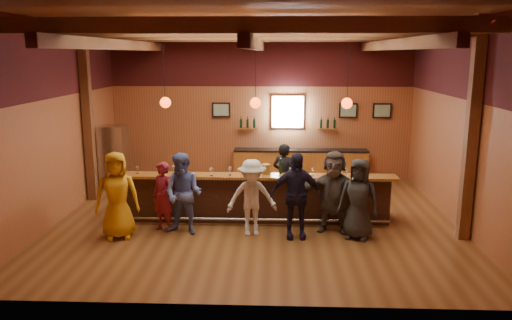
{
  "coord_description": "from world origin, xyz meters",
  "views": [
    {
      "loc": [
        0.46,
        -10.97,
        3.77
      ],
      "look_at": [
        0.0,
        0.3,
        1.35
      ],
      "focal_mm": 35.0,
      "sensor_mm": 36.0,
      "label": 1
    }
  ],
  "objects_px": {
    "customer_white": "(252,198)",
    "customer_orange": "(117,195)",
    "bartender": "(284,176)",
    "customer_denim": "(184,194)",
    "ice_bucket": "(266,169)",
    "bottle_a": "(281,168)",
    "customer_dark": "(358,199)",
    "bar_counter": "(256,196)",
    "back_bar_cabinet": "(300,165)",
    "customer_redvest": "(163,197)",
    "customer_navy": "(296,196)",
    "stainless_fridge": "(114,157)",
    "customer_brown": "(334,192)"
  },
  "relations": [
    {
      "from": "back_bar_cabinet",
      "to": "customer_denim",
      "type": "distance_m",
      "value": 5.39
    },
    {
      "from": "back_bar_cabinet",
      "to": "customer_orange",
      "type": "bearing_deg",
      "value": -128.91
    },
    {
      "from": "customer_redvest",
      "to": "bar_counter",
      "type": "bearing_deg",
      "value": 56.74
    },
    {
      "from": "stainless_fridge",
      "to": "customer_redvest",
      "type": "distance_m",
      "value": 4.0
    },
    {
      "from": "customer_brown",
      "to": "bottle_a",
      "type": "relative_size",
      "value": 4.97
    },
    {
      "from": "customer_navy",
      "to": "customer_dark",
      "type": "bearing_deg",
      "value": -3.02
    },
    {
      "from": "customer_redvest",
      "to": "customer_denim",
      "type": "bearing_deg",
      "value": 12.44
    },
    {
      "from": "customer_white",
      "to": "customer_dark",
      "type": "distance_m",
      "value": 2.2
    },
    {
      "from": "bartender",
      "to": "ice_bucket",
      "type": "distance_m",
      "value": 1.18
    },
    {
      "from": "customer_orange",
      "to": "customer_navy",
      "type": "xyz_separation_m",
      "value": [
        3.67,
        0.16,
        -0.01
      ]
    },
    {
      "from": "customer_denim",
      "to": "customer_white",
      "type": "xyz_separation_m",
      "value": [
        1.44,
        -0.01,
        -0.06
      ]
    },
    {
      "from": "bartender",
      "to": "bottle_a",
      "type": "xyz_separation_m",
      "value": [
        -0.09,
        -0.98,
        0.44
      ]
    },
    {
      "from": "stainless_fridge",
      "to": "customer_denim",
      "type": "height_order",
      "value": "stainless_fridge"
    },
    {
      "from": "customer_denim",
      "to": "ice_bucket",
      "type": "height_order",
      "value": "customer_denim"
    },
    {
      "from": "ice_bucket",
      "to": "back_bar_cabinet",
      "type": "bearing_deg",
      "value": 75.65
    },
    {
      "from": "bartender",
      "to": "customer_dark",
      "type": "bearing_deg",
      "value": 150.06
    },
    {
      "from": "customer_denim",
      "to": "ice_bucket",
      "type": "bearing_deg",
      "value": 42.05
    },
    {
      "from": "customer_denim",
      "to": "customer_navy",
      "type": "xyz_separation_m",
      "value": [
        2.35,
        -0.14,
        0.03
      ]
    },
    {
      "from": "stainless_fridge",
      "to": "customer_orange",
      "type": "distance_m",
      "value": 4.05
    },
    {
      "from": "customer_navy",
      "to": "customer_dark",
      "type": "relative_size",
      "value": 1.07
    },
    {
      "from": "customer_navy",
      "to": "customer_dark",
      "type": "xyz_separation_m",
      "value": [
        1.29,
        0.02,
        -0.06
      ]
    },
    {
      "from": "customer_redvest",
      "to": "customer_dark",
      "type": "distance_m",
      "value": 4.13
    },
    {
      "from": "bottle_a",
      "to": "customer_dark",
      "type": "bearing_deg",
      "value": -33.09
    },
    {
      "from": "customer_navy",
      "to": "customer_brown",
      "type": "xyz_separation_m",
      "value": [
        0.83,
        0.38,
        -0.02
      ]
    },
    {
      "from": "back_bar_cabinet",
      "to": "bartender",
      "type": "xyz_separation_m",
      "value": [
        -0.54,
        -2.76,
        0.34
      ]
    },
    {
      "from": "customer_white",
      "to": "customer_brown",
      "type": "bearing_deg",
      "value": -2.37
    },
    {
      "from": "back_bar_cabinet",
      "to": "customer_dark",
      "type": "distance_m",
      "value": 4.89
    },
    {
      "from": "customer_white",
      "to": "customer_orange",
      "type": "bearing_deg",
      "value": 175.47
    },
    {
      "from": "customer_dark",
      "to": "customer_denim",
      "type": "bearing_deg",
      "value": -161.69
    },
    {
      "from": "customer_redvest",
      "to": "back_bar_cabinet",
      "type": "bearing_deg",
      "value": 86.64
    },
    {
      "from": "bar_counter",
      "to": "customer_navy",
      "type": "height_order",
      "value": "customer_navy"
    },
    {
      "from": "customer_white",
      "to": "back_bar_cabinet",
      "type": "bearing_deg",
      "value": 64.71
    },
    {
      "from": "customer_denim",
      "to": "customer_redvest",
      "type": "bearing_deg",
      "value": 175.54
    },
    {
      "from": "bar_counter",
      "to": "back_bar_cabinet",
      "type": "height_order",
      "value": "bar_counter"
    },
    {
      "from": "bar_counter",
      "to": "ice_bucket",
      "type": "bearing_deg",
      "value": -43.86
    },
    {
      "from": "customer_dark",
      "to": "bottle_a",
      "type": "height_order",
      "value": "customer_dark"
    },
    {
      "from": "bar_counter",
      "to": "customer_navy",
      "type": "bearing_deg",
      "value": -55.24
    },
    {
      "from": "customer_orange",
      "to": "bartender",
      "type": "bearing_deg",
      "value": 17.58
    },
    {
      "from": "customer_orange",
      "to": "customer_dark",
      "type": "height_order",
      "value": "customer_orange"
    },
    {
      "from": "stainless_fridge",
      "to": "bartender",
      "type": "distance_m",
      "value": 5.04
    },
    {
      "from": "customer_redvest",
      "to": "customer_navy",
      "type": "height_order",
      "value": "customer_navy"
    },
    {
      "from": "bar_counter",
      "to": "bartender",
      "type": "relative_size",
      "value": 3.88
    },
    {
      "from": "back_bar_cabinet",
      "to": "bartender",
      "type": "relative_size",
      "value": 2.46
    },
    {
      "from": "customer_dark",
      "to": "bartender",
      "type": "height_order",
      "value": "customer_dark"
    },
    {
      "from": "customer_white",
      "to": "bar_counter",
      "type": "bearing_deg",
      "value": 76.75
    },
    {
      "from": "customer_denim",
      "to": "customer_dark",
      "type": "height_order",
      "value": "customer_denim"
    },
    {
      "from": "customer_orange",
      "to": "customer_white",
      "type": "height_order",
      "value": "customer_orange"
    },
    {
      "from": "customer_redvest",
      "to": "bartender",
      "type": "height_order",
      "value": "bartender"
    },
    {
      "from": "stainless_fridge",
      "to": "customer_redvest",
      "type": "bearing_deg",
      "value": -57.54
    },
    {
      "from": "customer_dark",
      "to": "ice_bucket",
      "type": "relative_size",
      "value": 7.63
    }
  ]
}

